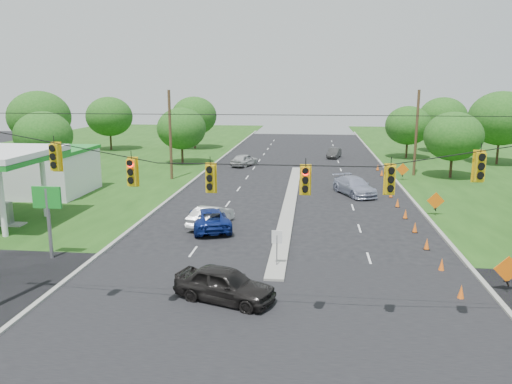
# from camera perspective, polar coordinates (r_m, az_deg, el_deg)

# --- Properties ---
(ground) EXTENTS (160.00, 160.00, 0.00)m
(ground) POSITION_cam_1_polar(r_m,az_deg,el_deg) (21.13, 1.16, -14.40)
(ground) COLOR black
(ground) RESTS_ON ground
(cross_street) EXTENTS (160.00, 14.00, 0.02)m
(cross_street) POSITION_cam_1_polar(r_m,az_deg,el_deg) (21.13, 1.16, -14.40)
(cross_street) COLOR black
(cross_street) RESTS_ON ground
(curb_left) EXTENTS (0.25, 110.00, 0.16)m
(curb_left) POSITION_cam_1_polar(r_m,az_deg,el_deg) (51.12, -7.00, 1.37)
(curb_left) COLOR gray
(curb_left) RESTS_ON ground
(curb_right) EXTENTS (0.25, 110.00, 0.16)m
(curb_right) POSITION_cam_1_polar(r_m,az_deg,el_deg) (50.44, 15.93, 0.85)
(curb_right) COLOR gray
(curb_right) RESTS_ON ground
(median) EXTENTS (1.00, 34.00, 0.18)m
(median) POSITION_cam_1_polar(r_m,az_deg,el_deg) (40.97, 3.90, -1.24)
(median) COLOR gray
(median) RESTS_ON ground
(median_sign) EXTENTS (0.55, 0.06, 2.05)m
(median_sign) POSITION_cam_1_polar(r_m,az_deg,el_deg) (26.14, 2.41, -5.66)
(median_sign) COLOR gray
(median_sign) RESTS_ON ground
(signal_span) EXTENTS (25.60, 0.32, 9.00)m
(signal_span) POSITION_cam_1_polar(r_m,az_deg,el_deg) (18.47, 0.78, -1.87)
(signal_span) COLOR #422D1C
(signal_span) RESTS_ON ground
(utility_pole_far_left) EXTENTS (0.28, 0.28, 9.00)m
(utility_pole_far_left) POSITION_cam_1_polar(r_m,az_deg,el_deg) (51.10, -9.76, 6.38)
(utility_pole_far_left) COLOR #422D1C
(utility_pole_far_left) RESTS_ON ground
(utility_pole_far_right) EXTENTS (0.28, 0.28, 9.00)m
(utility_pole_far_right) POSITION_cam_1_polar(r_m,az_deg,el_deg) (55.12, 17.85, 6.39)
(utility_pole_far_right) COLOR #422D1C
(utility_pole_far_right) RESTS_ON ground
(gas_station) EXTENTS (18.40, 19.70, 5.20)m
(gas_station) POSITION_cam_1_polar(r_m,az_deg,el_deg) (47.09, -26.22, 2.48)
(gas_station) COLOR white
(gas_station) RESTS_ON ground
(cone_0) EXTENTS (0.32, 0.32, 0.70)m
(cone_0) POSITION_cam_1_polar(r_m,az_deg,el_deg) (24.60, 22.39, -10.52)
(cone_0) COLOR orange
(cone_0) RESTS_ON ground
(cone_1) EXTENTS (0.32, 0.32, 0.70)m
(cone_1) POSITION_cam_1_polar(r_m,az_deg,el_deg) (27.75, 20.45, -7.79)
(cone_1) COLOR orange
(cone_1) RESTS_ON ground
(cone_2) EXTENTS (0.32, 0.32, 0.70)m
(cone_2) POSITION_cam_1_polar(r_m,az_deg,el_deg) (30.98, 18.93, -5.62)
(cone_2) COLOR orange
(cone_2) RESTS_ON ground
(cone_3) EXTENTS (0.32, 0.32, 0.70)m
(cone_3) POSITION_cam_1_polar(r_m,az_deg,el_deg) (34.26, 17.71, -3.86)
(cone_3) COLOR orange
(cone_3) RESTS_ON ground
(cone_4) EXTENTS (0.32, 0.32, 0.70)m
(cone_4) POSITION_cam_1_polar(r_m,az_deg,el_deg) (37.58, 16.71, -2.41)
(cone_4) COLOR orange
(cone_4) RESTS_ON ground
(cone_5) EXTENTS (0.32, 0.32, 0.70)m
(cone_5) POSITION_cam_1_polar(r_m,az_deg,el_deg) (40.94, 15.87, -1.19)
(cone_5) COLOR orange
(cone_5) RESTS_ON ground
(cone_6) EXTENTS (0.32, 0.32, 0.70)m
(cone_6) POSITION_cam_1_polar(r_m,az_deg,el_deg) (44.31, 15.16, -0.16)
(cone_6) COLOR orange
(cone_6) RESTS_ON ground
(cone_7) EXTENTS (0.32, 0.32, 0.70)m
(cone_7) POSITION_cam_1_polar(r_m,az_deg,el_deg) (47.79, 15.26, 0.71)
(cone_7) COLOR orange
(cone_7) RESTS_ON ground
(cone_8) EXTENTS (0.32, 0.32, 0.70)m
(cone_8) POSITION_cam_1_polar(r_m,az_deg,el_deg) (51.19, 14.69, 1.48)
(cone_8) COLOR orange
(cone_8) RESTS_ON ground
(cone_9) EXTENTS (0.32, 0.32, 0.70)m
(cone_9) POSITION_cam_1_polar(r_m,az_deg,el_deg) (54.60, 14.19, 2.15)
(cone_9) COLOR orange
(cone_9) RESTS_ON ground
(cone_10) EXTENTS (0.32, 0.32, 0.70)m
(cone_10) POSITION_cam_1_polar(r_m,az_deg,el_deg) (58.03, 13.74, 2.74)
(cone_10) COLOR orange
(cone_10) RESTS_ON ground
(work_sign_0) EXTENTS (1.27, 0.58, 1.37)m
(work_sign_0) POSITION_cam_1_polar(r_m,az_deg,el_deg) (25.95, 26.83, -8.00)
(work_sign_0) COLOR black
(work_sign_0) RESTS_ON ground
(work_sign_1) EXTENTS (1.27, 0.58, 1.37)m
(work_sign_1) POSITION_cam_1_polar(r_m,az_deg,el_deg) (38.84, 19.84, -1.03)
(work_sign_1) COLOR black
(work_sign_1) RESTS_ON ground
(work_sign_2) EXTENTS (1.27, 0.58, 1.37)m
(work_sign_2) POSITION_cam_1_polar(r_m,az_deg,el_deg) (52.31, 16.41, 2.43)
(work_sign_2) COLOR black
(work_sign_2) RESTS_ON ground
(tree_2) EXTENTS (5.88, 5.88, 6.86)m
(tree_2) POSITION_cam_1_polar(r_m,az_deg,el_deg) (56.39, -23.13, 5.95)
(tree_2) COLOR black
(tree_2) RESTS_ON ground
(tree_3) EXTENTS (7.56, 7.56, 8.82)m
(tree_3) POSITION_cam_1_polar(r_m,az_deg,el_deg) (67.93, -23.52, 7.85)
(tree_3) COLOR black
(tree_3) RESTS_ON ground
(tree_4) EXTENTS (6.72, 6.72, 7.84)m
(tree_4) POSITION_cam_1_polar(r_m,az_deg,el_deg) (76.95, -16.42, 8.28)
(tree_4) COLOR black
(tree_4) RESTS_ON ground
(tree_5) EXTENTS (5.88, 5.88, 6.86)m
(tree_5) POSITION_cam_1_polar(r_m,az_deg,el_deg) (61.11, -8.51, 7.18)
(tree_5) COLOR black
(tree_5) RESTS_ON ground
(tree_6) EXTENTS (6.72, 6.72, 7.84)m
(tree_6) POSITION_cam_1_polar(r_m,az_deg,el_deg) (76.06, -7.08, 8.63)
(tree_6) COLOR black
(tree_6) RESTS_ON ground
(tree_9) EXTENTS (5.88, 5.88, 6.86)m
(tree_9) POSITION_cam_1_polar(r_m,az_deg,el_deg) (54.96, 21.63, 5.93)
(tree_9) COLOR black
(tree_9) RESTS_ON ground
(tree_10) EXTENTS (7.56, 7.56, 8.82)m
(tree_10) POSITION_cam_1_polar(r_m,az_deg,el_deg) (66.78, 26.21, 7.56)
(tree_10) COLOR black
(tree_10) RESTS_ON ground
(tree_11) EXTENTS (6.72, 6.72, 7.84)m
(tree_11) POSITION_cam_1_polar(r_m,az_deg,el_deg) (76.19, 20.56, 7.97)
(tree_11) COLOR black
(tree_11) RESTS_ON ground
(tree_12) EXTENTS (5.88, 5.88, 6.86)m
(tree_12) POSITION_cam_1_polar(r_m,az_deg,el_deg) (68.14, 16.99, 7.29)
(tree_12) COLOR black
(tree_12) RESTS_ON ground
(black_sedan) EXTENTS (4.96, 3.26, 1.57)m
(black_sedan) POSITION_cam_1_polar(r_m,az_deg,el_deg) (22.53, -3.60, -10.49)
(black_sedan) COLOR black
(black_sedan) RESTS_ON ground
(white_sedan) EXTENTS (2.68, 4.58, 1.43)m
(white_sedan) POSITION_cam_1_polar(r_m,az_deg,el_deg) (34.07, -5.18, -2.78)
(white_sedan) COLOR silver
(white_sedan) RESTS_ON ground
(blue_pickup) EXTENTS (3.91, 5.69, 1.45)m
(blue_pickup) POSITION_cam_1_polar(r_m,az_deg,el_deg) (33.51, -5.32, -3.02)
(blue_pickup) COLOR navy
(blue_pickup) RESTS_ON ground
(silver_car_far) EXTENTS (4.13, 5.79, 1.56)m
(silver_car_far) POSITION_cam_1_polar(r_m,az_deg,el_deg) (44.57, 11.18, 0.67)
(silver_car_far) COLOR #8F94AC
(silver_car_far) RESTS_ON ground
(silver_car_oncoming) EXTENTS (3.30, 4.68, 1.48)m
(silver_car_oncoming) POSITION_cam_1_polar(r_m,az_deg,el_deg) (59.47, -1.33, 3.69)
(silver_car_oncoming) COLOR #B7B7B7
(silver_car_oncoming) RESTS_ON ground
(dark_car_receding) EXTENTS (2.17, 4.08, 1.28)m
(dark_car_receding) POSITION_cam_1_polar(r_m,az_deg,el_deg) (67.12, 8.91, 4.42)
(dark_car_receding) COLOR #2C2C2C
(dark_car_receding) RESTS_ON ground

